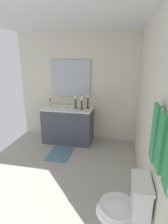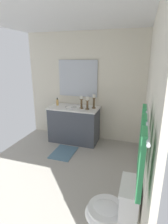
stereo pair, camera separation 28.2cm
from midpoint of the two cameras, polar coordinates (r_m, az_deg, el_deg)
The scene contains 16 objects.
floor at distance 3.28m, azimuth -11.59°, elevation -18.98°, with size 3.19×2.78×0.02m, color #B2ADA3.
wall_back at distance 2.52m, azimuth 17.00°, elevation 0.71°, with size 3.19×0.04×2.45m, color silver.
wall_left at distance 4.22m, azimuth -4.09°, elevation 7.75°, with size 0.04×2.78×2.45m, color silver.
ceiling at distance 2.73m, azimuth -15.05°, elevation 28.32°, with size 3.19×2.78×0.02m, color white.
vanity_cabinet at distance 4.18m, azimuth -7.02°, elevation -4.04°, with size 0.58×1.14×0.82m.
sink_basin at distance 4.06m, azimuth -7.19°, elevation 0.83°, with size 0.40×0.40×0.24m.
mirror at distance 4.20m, azimuth -6.29°, elevation 10.48°, with size 0.02×0.93×0.83m, color silver.
candle_holder_tall at distance 3.95m, azimuth -0.83°, elevation 3.51°, with size 0.09×0.09×0.31m.
candle_holder_short at distance 3.86m, azimuth -2.85°, elevation 2.97°, with size 0.09×0.09×0.28m.
candle_holder_mid at distance 3.92m, azimuth -4.79°, elevation 3.10°, with size 0.09×0.09×0.28m.
soap_bottle at distance 4.23m, azimuth -12.58°, elevation 2.78°, with size 0.06×0.06×0.18m.
toilet at distance 2.16m, azimuth 8.43°, elevation -28.46°, with size 0.39×0.54×0.75m.
towel_bar at distance 1.31m, azimuth 19.50°, elevation -1.51°, with size 0.02×0.02×0.79m, color silver.
towel_near_vanity at distance 1.64m, azimuth 16.94°, elevation -6.54°, with size 0.17×0.03×0.52m, color #389E59.
towel_center at distance 1.39m, azimuth 17.91°, elevation -9.53°, with size 0.15×0.03×0.45m, color #389E59.
bath_mat at distance 3.82m, azimuth -9.84°, elevation -12.96°, with size 0.60×0.44×0.02m, color slate.
Camera 1 is at (2.45, 1.00, 1.90)m, focal length 28.82 mm.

